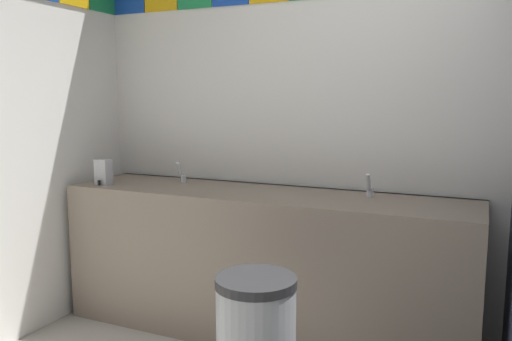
% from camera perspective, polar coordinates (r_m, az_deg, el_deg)
% --- Properties ---
extents(wall_back, '(4.40, 0.09, 2.77)m').
position_cam_1_polar(wall_back, '(3.01, 20.42, 7.52)').
color(wall_back, white).
rests_on(wall_back, ground_plane).
extents(vanity_counter, '(2.39, 0.58, 0.85)m').
position_cam_1_polar(vanity_counter, '(3.07, 0.65, -10.10)').
color(vanity_counter, gray).
rests_on(vanity_counter, ground_plane).
extents(faucet_left, '(0.04, 0.10, 0.14)m').
position_cam_1_polar(faucet_left, '(3.31, -8.24, -0.46)').
color(faucet_left, silver).
rests_on(faucet_left, vanity_counter).
extents(faucet_right, '(0.04, 0.10, 0.14)m').
position_cam_1_polar(faucet_right, '(2.86, 12.46, -1.93)').
color(faucet_right, silver).
rests_on(faucet_right, vanity_counter).
extents(soap_dispenser, '(0.09, 0.09, 0.16)m').
position_cam_1_polar(soap_dispenser, '(3.34, -16.58, -0.18)').
color(soap_dispenser, '#B7BABF').
rests_on(soap_dispenser, vanity_counter).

